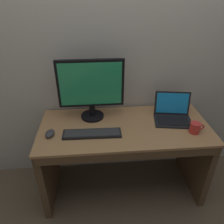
# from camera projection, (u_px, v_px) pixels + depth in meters

# --- Properties ---
(ground_plane) EXTENTS (14.00, 14.00, 0.00)m
(ground_plane) POSITION_uv_depth(u_px,v_px,m) (123.00, 186.00, 2.19)
(ground_plane) COLOR brown
(desk) EXTENTS (1.42, 0.64, 0.74)m
(desk) POSITION_uv_depth(u_px,v_px,m) (124.00, 151.00, 1.94)
(desk) COLOR #A87A4C
(desk) RESTS_ON ground
(laptop_black) EXTENTS (0.35, 0.30, 0.22)m
(laptop_black) POSITION_uv_depth(u_px,v_px,m) (173.00, 114.00, 1.89)
(laptop_black) COLOR black
(laptop_black) RESTS_ON desk
(external_monitor) EXTENTS (0.54, 0.20, 0.53)m
(external_monitor) POSITION_uv_depth(u_px,v_px,m) (91.00, 88.00, 1.78)
(external_monitor) COLOR black
(external_monitor) RESTS_ON desk
(wired_keyboard) EXTENTS (0.46, 0.13, 0.02)m
(wired_keyboard) POSITION_uv_depth(u_px,v_px,m) (92.00, 134.00, 1.70)
(wired_keyboard) COLOR black
(wired_keyboard) RESTS_ON desk
(computer_mouse) EXTENTS (0.08, 0.11, 0.04)m
(computer_mouse) POSITION_uv_depth(u_px,v_px,m) (50.00, 133.00, 1.69)
(computer_mouse) COLOR #38383D
(computer_mouse) RESTS_ON desk
(coffee_mug) EXTENTS (0.12, 0.08, 0.09)m
(coffee_mug) POSITION_uv_depth(u_px,v_px,m) (195.00, 128.00, 1.72)
(coffee_mug) COLOR red
(coffee_mug) RESTS_ON desk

